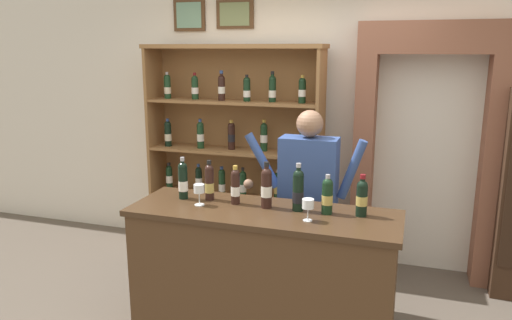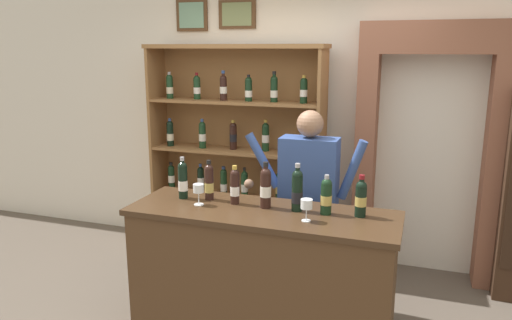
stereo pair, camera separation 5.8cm
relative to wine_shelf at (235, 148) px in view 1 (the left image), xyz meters
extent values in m
cube|color=silver|center=(0.59, 0.35, 0.49)|extent=(12.00, 0.16, 3.21)
cube|color=#4C331E|center=(-0.58, 0.25, 1.29)|extent=(0.34, 0.02, 0.31)
cube|color=gray|center=(-0.58, 0.24, 1.29)|extent=(0.27, 0.01, 0.25)
cube|color=#4C331E|center=(-0.08, 0.25, 1.29)|extent=(0.39, 0.02, 0.28)
cube|color=#6C7C51|center=(-0.08, 0.24, 1.29)|extent=(0.31, 0.01, 0.22)
cube|color=olive|center=(-0.85, -0.04, -0.06)|extent=(0.03, 0.36, 2.12)
cube|color=olive|center=(0.85, -0.04, -0.06)|extent=(0.03, 0.36, 2.12)
cube|color=olive|center=(0.00, 0.13, -0.06)|extent=(1.73, 0.02, 2.12)
cube|color=olive|center=(0.00, -0.04, -0.98)|extent=(1.67, 0.34, 0.03)
cylinder|color=#19381E|center=(-0.67, -0.03, -0.86)|extent=(0.07, 0.07, 0.22)
sphere|color=#19381E|center=(-0.67, -0.03, -0.75)|extent=(0.07, 0.07, 0.07)
cylinder|color=#19381E|center=(-0.67, -0.03, -0.72)|extent=(0.03, 0.03, 0.06)
cylinder|color=navy|center=(-0.67, -0.03, -0.70)|extent=(0.04, 0.04, 0.03)
cylinder|color=beige|center=(-0.67, -0.03, -0.87)|extent=(0.07, 0.07, 0.07)
cylinder|color=#19381E|center=(-0.34, -0.06, -0.86)|extent=(0.07, 0.07, 0.22)
sphere|color=#19381E|center=(-0.34, -0.06, -0.75)|extent=(0.07, 0.07, 0.07)
cylinder|color=#19381E|center=(-0.34, -0.06, -0.73)|extent=(0.03, 0.03, 0.06)
cylinder|color=black|center=(-0.34, -0.06, -0.71)|extent=(0.04, 0.04, 0.03)
cylinder|color=beige|center=(-0.34, -0.06, -0.88)|extent=(0.07, 0.07, 0.07)
cylinder|color=#19381E|center=(-0.04, -0.08, -0.86)|extent=(0.07, 0.07, 0.23)
sphere|color=#19381E|center=(-0.04, -0.08, -0.74)|extent=(0.07, 0.07, 0.07)
cylinder|color=#19381E|center=(-0.04, -0.08, -0.71)|extent=(0.03, 0.03, 0.08)
cylinder|color=black|center=(-0.04, -0.08, -0.68)|extent=(0.04, 0.04, 0.03)
cylinder|color=tan|center=(-0.04, -0.08, -0.86)|extent=(0.07, 0.07, 0.07)
cylinder|color=#19381E|center=(0.31, 0.00, -0.86)|extent=(0.07, 0.07, 0.22)
sphere|color=#19381E|center=(0.31, 0.00, -0.75)|extent=(0.07, 0.07, 0.07)
cylinder|color=#19381E|center=(0.31, 0.00, -0.71)|extent=(0.03, 0.03, 0.08)
cylinder|color=black|center=(0.31, 0.00, -0.68)|extent=(0.03, 0.03, 0.03)
cylinder|color=silver|center=(0.31, 0.00, -0.85)|extent=(0.07, 0.07, 0.07)
cylinder|color=black|center=(0.67, -0.02, -0.86)|extent=(0.07, 0.07, 0.23)
sphere|color=black|center=(0.67, -0.02, -0.74)|extent=(0.07, 0.07, 0.07)
cylinder|color=black|center=(0.67, -0.02, -0.71)|extent=(0.03, 0.03, 0.07)
cylinder|color=#99999E|center=(0.67, -0.02, -0.68)|extent=(0.04, 0.04, 0.03)
cylinder|color=beige|center=(0.67, -0.02, -0.86)|extent=(0.07, 0.07, 0.07)
cube|color=olive|center=(0.00, -0.04, -0.50)|extent=(1.67, 0.34, 0.02)
cylinder|color=black|center=(-0.71, -0.07, -0.37)|extent=(0.07, 0.07, 0.23)
sphere|color=black|center=(-0.71, -0.07, -0.25)|extent=(0.07, 0.07, 0.07)
cylinder|color=black|center=(-0.71, -0.07, -0.23)|extent=(0.03, 0.03, 0.06)
cylinder|color=black|center=(-0.71, -0.07, -0.20)|extent=(0.04, 0.04, 0.03)
cylinder|color=silver|center=(-0.71, -0.07, -0.36)|extent=(0.07, 0.07, 0.07)
cylinder|color=black|center=(-0.38, -0.05, -0.37)|extent=(0.07, 0.07, 0.24)
sphere|color=black|center=(-0.38, -0.05, -0.25)|extent=(0.07, 0.07, 0.07)
cylinder|color=black|center=(-0.38, -0.05, -0.22)|extent=(0.03, 0.03, 0.07)
cylinder|color=navy|center=(-0.38, -0.05, -0.20)|extent=(0.03, 0.03, 0.03)
cylinder|color=silver|center=(-0.38, -0.05, -0.36)|extent=(0.07, 0.07, 0.08)
cylinder|color=#19381E|center=(-0.13, -0.03, -0.38)|extent=(0.07, 0.07, 0.23)
sphere|color=#19381E|center=(-0.13, -0.03, -0.25)|extent=(0.07, 0.07, 0.07)
cylinder|color=#19381E|center=(-0.13, -0.03, -0.23)|extent=(0.03, 0.03, 0.06)
cylinder|color=navy|center=(-0.13, -0.03, -0.21)|extent=(0.03, 0.03, 0.03)
cylinder|color=silver|center=(-0.13, -0.03, -0.41)|extent=(0.07, 0.07, 0.07)
cylinder|color=#19381E|center=(0.11, -0.08, -0.37)|extent=(0.07, 0.07, 0.24)
sphere|color=#19381E|center=(0.11, -0.08, -0.25)|extent=(0.07, 0.07, 0.07)
cylinder|color=#19381E|center=(0.11, -0.08, -0.22)|extent=(0.03, 0.03, 0.07)
cylinder|color=black|center=(0.11, -0.08, -0.19)|extent=(0.03, 0.03, 0.03)
cylinder|color=silver|center=(0.11, -0.08, -0.38)|extent=(0.07, 0.07, 0.08)
cylinder|color=#19381E|center=(0.44, -0.02, -0.37)|extent=(0.07, 0.07, 0.24)
sphere|color=#19381E|center=(0.44, -0.02, -0.24)|extent=(0.07, 0.07, 0.07)
cylinder|color=#19381E|center=(0.44, -0.02, -0.22)|extent=(0.03, 0.03, 0.06)
cylinder|color=#99999E|center=(0.44, -0.02, -0.20)|extent=(0.03, 0.03, 0.03)
cylinder|color=tan|center=(0.44, -0.02, -0.38)|extent=(0.07, 0.07, 0.08)
cylinder|color=#19381E|center=(0.67, -0.03, -0.38)|extent=(0.07, 0.07, 0.23)
sphere|color=#19381E|center=(0.67, -0.03, -0.26)|extent=(0.07, 0.07, 0.07)
cylinder|color=#19381E|center=(0.67, -0.03, -0.22)|extent=(0.03, 0.03, 0.08)
cylinder|color=maroon|center=(0.67, -0.03, -0.19)|extent=(0.03, 0.03, 0.03)
cylinder|color=tan|center=(0.67, -0.03, -0.37)|extent=(0.07, 0.07, 0.07)
cube|color=olive|center=(0.00, -0.04, -0.02)|extent=(1.67, 0.34, 0.02)
cylinder|color=black|center=(-0.69, -0.08, 0.10)|extent=(0.07, 0.07, 0.22)
sphere|color=black|center=(-0.69, -0.08, 0.21)|extent=(0.07, 0.07, 0.07)
cylinder|color=black|center=(-0.69, -0.08, 0.24)|extent=(0.03, 0.03, 0.06)
cylinder|color=navy|center=(-0.69, -0.08, 0.26)|extent=(0.03, 0.03, 0.03)
cylinder|color=beige|center=(-0.69, -0.08, 0.08)|extent=(0.07, 0.07, 0.07)
cylinder|color=#19381E|center=(-0.34, -0.07, 0.10)|extent=(0.07, 0.07, 0.22)
sphere|color=#19381E|center=(-0.34, -0.07, 0.22)|extent=(0.07, 0.07, 0.07)
cylinder|color=#19381E|center=(-0.34, -0.07, 0.25)|extent=(0.03, 0.03, 0.06)
cylinder|color=navy|center=(-0.34, -0.07, 0.27)|extent=(0.03, 0.03, 0.03)
cylinder|color=silver|center=(-0.34, -0.07, 0.10)|extent=(0.07, 0.07, 0.07)
cylinder|color=black|center=(-0.03, -0.03, 0.10)|extent=(0.07, 0.07, 0.23)
sphere|color=black|center=(-0.03, -0.03, 0.22)|extent=(0.07, 0.07, 0.07)
cylinder|color=black|center=(-0.03, -0.03, 0.25)|extent=(0.03, 0.03, 0.06)
cylinder|color=#B79338|center=(-0.03, -0.03, 0.26)|extent=(0.04, 0.04, 0.03)
cylinder|color=black|center=(-0.03, -0.03, 0.10)|extent=(0.07, 0.07, 0.07)
cylinder|color=#19381E|center=(0.30, 0.00, 0.11)|extent=(0.07, 0.07, 0.23)
sphere|color=#19381E|center=(0.30, 0.00, 0.23)|extent=(0.07, 0.07, 0.07)
cylinder|color=#19381E|center=(0.30, 0.00, 0.26)|extent=(0.03, 0.03, 0.07)
cylinder|color=#B79338|center=(0.30, 0.00, 0.28)|extent=(0.03, 0.03, 0.03)
cylinder|color=silver|center=(0.30, 0.00, 0.11)|extent=(0.07, 0.07, 0.07)
cylinder|color=#19381E|center=(0.69, -0.05, 0.10)|extent=(0.07, 0.07, 0.23)
sphere|color=#19381E|center=(0.69, -0.05, 0.22)|extent=(0.07, 0.07, 0.07)
cylinder|color=#19381E|center=(0.69, -0.05, 0.26)|extent=(0.03, 0.03, 0.08)
cylinder|color=#B79338|center=(0.69, -0.05, 0.29)|extent=(0.04, 0.04, 0.03)
cylinder|color=beige|center=(0.69, -0.05, 0.08)|extent=(0.07, 0.07, 0.07)
cube|color=olive|center=(0.00, -0.04, 0.46)|extent=(1.67, 0.34, 0.02)
cylinder|color=#19381E|center=(-0.69, -0.06, 0.57)|extent=(0.07, 0.07, 0.20)
sphere|color=#19381E|center=(-0.69, -0.06, 0.67)|extent=(0.07, 0.07, 0.07)
cylinder|color=#19381E|center=(-0.69, -0.06, 0.70)|extent=(0.03, 0.03, 0.06)
cylinder|color=#99999E|center=(-0.69, -0.06, 0.72)|extent=(0.03, 0.03, 0.03)
cylinder|color=beige|center=(-0.69, -0.06, 0.55)|extent=(0.07, 0.07, 0.06)
cylinder|color=#19381E|center=(-0.40, -0.04, 0.57)|extent=(0.07, 0.07, 0.19)
sphere|color=#19381E|center=(-0.40, -0.04, 0.67)|extent=(0.07, 0.07, 0.07)
cylinder|color=#19381E|center=(-0.40, -0.04, 0.69)|extent=(0.03, 0.03, 0.07)
cylinder|color=maroon|center=(-0.40, -0.04, 0.72)|extent=(0.03, 0.03, 0.03)
cylinder|color=silver|center=(-0.40, -0.04, 0.56)|extent=(0.07, 0.07, 0.06)
cylinder|color=black|center=(-0.11, -0.07, 0.57)|extent=(0.07, 0.07, 0.20)
sphere|color=black|center=(-0.11, -0.07, 0.68)|extent=(0.07, 0.07, 0.07)
cylinder|color=black|center=(-0.11, -0.07, 0.71)|extent=(0.03, 0.03, 0.08)
cylinder|color=navy|center=(-0.11, -0.07, 0.74)|extent=(0.03, 0.03, 0.03)
cylinder|color=silver|center=(-0.11, -0.07, 0.57)|extent=(0.07, 0.07, 0.06)
cylinder|color=black|center=(0.15, -0.06, 0.57)|extent=(0.07, 0.07, 0.19)
sphere|color=black|center=(0.15, -0.06, 0.67)|extent=(0.07, 0.07, 0.07)
cylinder|color=black|center=(0.15, -0.06, 0.69)|extent=(0.03, 0.03, 0.06)
cylinder|color=black|center=(0.15, -0.06, 0.71)|extent=(0.03, 0.03, 0.03)
cylinder|color=silver|center=(0.15, -0.06, 0.54)|extent=(0.07, 0.07, 0.06)
cylinder|color=black|center=(0.39, -0.04, 0.57)|extent=(0.07, 0.07, 0.20)
sphere|color=black|center=(0.39, -0.04, 0.68)|extent=(0.07, 0.07, 0.07)
cylinder|color=black|center=(0.39, -0.04, 0.71)|extent=(0.03, 0.03, 0.08)
cylinder|color=black|center=(0.39, -0.04, 0.74)|extent=(0.04, 0.04, 0.03)
cylinder|color=silver|center=(0.39, -0.04, 0.55)|extent=(0.07, 0.07, 0.07)
cylinder|color=black|center=(0.68, -0.06, 0.57)|extent=(0.07, 0.07, 0.19)
sphere|color=black|center=(0.68, -0.06, 0.67)|extent=(0.07, 0.07, 0.07)
cylinder|color=black|center=(0.68, -0.06, 0.69)|extent=(0.03, 0.03, 0.06)
cylinder|color=#B79338|center=(0.68, -0.06, 0.71)|extent=(0.03, 0.03, 0.03)
cylinder|color=silver|center=(0.68, -0.06, 0.56)|extent=(0.07, 0.07, 0.06)
cube|color=olive|center=(0.00, -0.04, 0.98)|extent=(1.76, 0.38, 0.04)
cube|color=brown|center=(1.24, 0.15, -0.10)|extent=(0.18, 0.36, 2.03)
cube|color=brown|center=(2.33, 0.15, -0.10)|extent=(0.18, 0.36, 2.03)
cube|color=brown|center=(1.78, 0.15, 1.05)|extent=(1.27, 0.36, 0.28)
cube|color=black|center=(1.78, 0.38, -0.10)|extent=(0.92, 0.08, 2.03)
cube|color=#4C331E|center=(0.71, -1.36, -0.64)|extent=(1.82, 0.60, 0.94)
cube|color=#3D2818|center=(0.71, -1.36, -0.15)|extent=(1.88, 0.63, 0.04)
cylinder|color=#2D3347|center=(0.81, -0.75, -0.70)|extent=(0.11, 0.11, 0.83)
cylinder|color=#2D3347|center=(0.99, -0.75, -0.70)|extent=(0.11, 0.11, 0.83)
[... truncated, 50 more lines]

